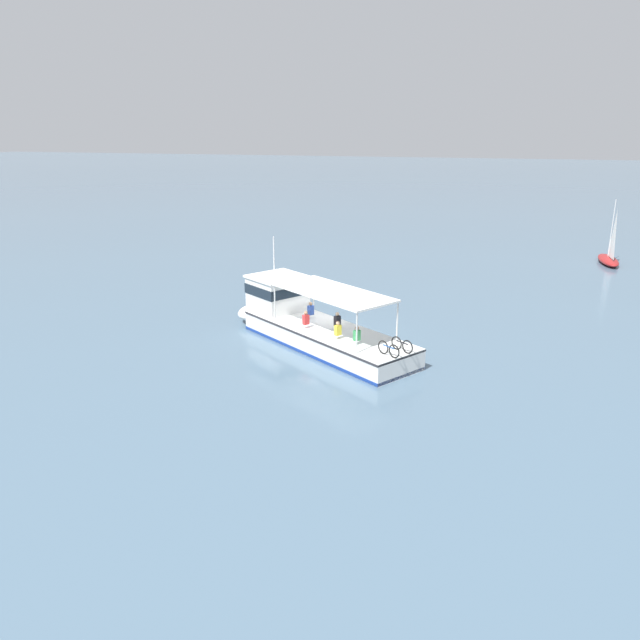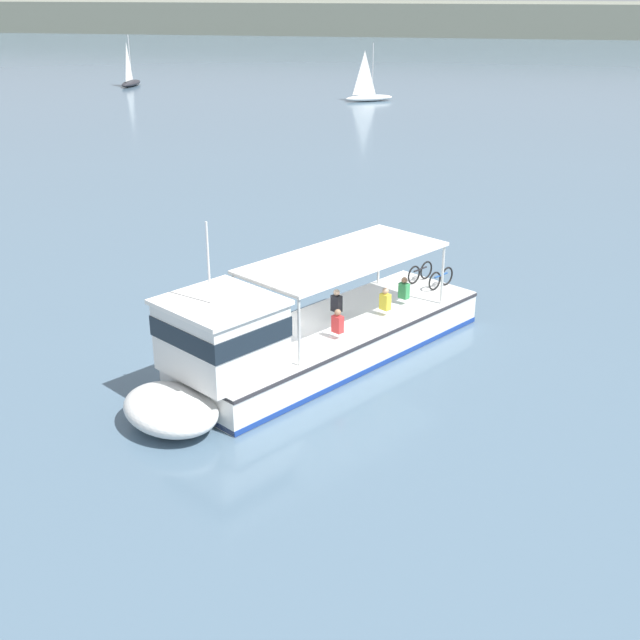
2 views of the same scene
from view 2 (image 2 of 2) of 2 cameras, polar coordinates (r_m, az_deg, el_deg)
name	(u,v)px [view 2 (image 2 of 2)]	position (r m, az deg, el deg)	size (l,w,h in m)	color
ground_plane	(267,359)	(25.34, -3.73, -2.77)	(400.00, 400.00, 0.00)	slate
distant_shoreline	(451,18)	(189.04, 9.19, 20.26)	(400.00, 28.00, 6.49)	slate
ferry_main	(296,341)	(24.06, -1.70, -1.51)	(9.68, 12.26, 5.32)	white
sailboat_horizon_east	(369,95)	(81.78, 3.46, 15.51)	(4.88, 3.53, 5.40)	white
sailboat_near_starboard	(131,81)	(95.99, -13.19, 16.07)	(1.68, 4.87, 5.40)	#232328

